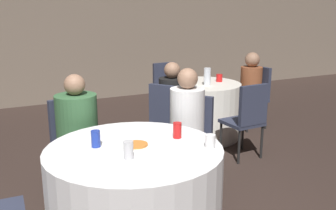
% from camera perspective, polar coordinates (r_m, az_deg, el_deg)
% --- Properties ---
extents(wall_back, '(16.00, 0.06, 2.80)m').
position_cam_1_polar(wall_back, '(7.16, -19.15, 11.10)').
color(wall_back, '#7A6B5B').
rests_on(wall_back, ground_plane).
extents(table_near, '(1.28, 1.28, 0.75)m').
position_cam_1_polar(table_near, '(2.86, -5.03, -13.51)').
color(table_near, white).
rests_on(table_near, ground_plane).
extents(table_far, '(1.06, 1.06, 0.75)m').
position_cam_1_polar(table_far, '(5.14, 5.05, -0.76)').
color(table_far, white).
rests_on(table_far, ground_plane).
extents(chair_near_north, '(0.47, 0.48, 0.90)m').
position_cam_1_polar(chair_near_north, '(3.67, -14.17, -4.80)').
color(chair_near_north, '#2D3347').
rests_on(chair_near_north, ground_plane).
extents(chair_near_northeast, '(0.56, 0.56, 0.90)m').
position_cam_1_polar(chair_near_northeast, '(3.67, 3.47, -4.34)').
color(chair_near_northeast, '#2D3347').
rests_on(chair_near_northeast, ground_plane).
extents(chair_far_north, '(0.43, 0.43, 0.90)m').
position_cam_1_polar(chair_far_north, '(5.88, -0.19, 2.83)').
color(chair_far_north, '#2D3347').
rests_on(chair_far_north, ground_plane).
extents(chair_far_southwest, '(0.56, 0.56, 0.90)m').
position_cam_1_polar(chair_far_southwest, '(4.28, 0.03, -1.57)').
color(chair_far_southwest, '#2D3347').
rests_on(chair_far_southwest, ground_plane).
extents(chair_far_south, '(0.42, 0.43, 0.90)m').
position_cam_1_polar(chair_far_south, '(4.38, 12.05, -1.52)').
color(chair_far_south, '#2D3347').
rests_on(chair_far_south, ground_plane).
extents(chair_far_east, '(0.41, 0.41, 0.90)m').
position_cam_1_polar(chair_far_east, '(5.66, 13.20, 1.99)').
color(chair_far_east, '#2D3347').
rests_on(chair_far_east, ground_plane).
extents(person_floral_shirt, '(0.49, 0.31, 1.12)m').
position_cam_1_polar(person_floral_shirt, '(5.55, 11.87, 2.08)').
color(person_floral_shirt, '#4C4238').
rests_on(person_floral_shirt, ground_plane).
extents(person_green_jacket, '(0.42, 0.53, 1.15)m').
position_cam_1_polar(person_green_jacket, '(3.51, -13.20, -4.50)').
color(person_green_jacket, '#33384C').
rests_on(person_green_jacket, ground_plane).
extents(person_white_shirt, '(0.47, 0.45, 1.19)m').
position_cam_1_polar(person_white_shirt, '(3.51, 2.46, -4.15)').
color(person_white_shirt, '#4C4238').
rests_on(person_white_shirt, ground_plane).
extents(person_black_shirt, '(0.46, 0.43, 1.14)m').
position_cam_1_polar(person_black_shirt, '(4.42, 1.08, -0.69)').
color(person_black_shirt, '#4C4238').
rests_on(person_black_shirt, ground_plane).
extents(pizza_plate_near, '(0.22, 0.22, 0.02)m').
position_cam_1_polar(pizza_plate_near, '(2.74, -4.85, -6.11)').
color(pizza_plate_near, white).
rests_on(pizza_plate_near, table_near).
extents(soda_can_blue, '(0.07, 0.07, 0.12)m').
position_cam_1_polar(soda_can_blue, '(2.75, -10.96, -5.08)').
color(soda_can_blue, '#1E38A5').
rests_on(soda_can_blue, table_near).
extents(soda_can_silver, '(0.07, 0.07, 0.12)m').
position_cam_1_polar(soda_can_silver, '(2.50, -6.05, -6.83)').
color(soda_can_silver, silver).
rests_on(soda_can_silver, table_near).
extents(soda_can_red, '(0.07, 0.07, 0.12)m').
position_cam_1_polar(soda_can_red, '(2.88, 1.42, -3.87)').
color(soda_can_red, red).
rests_on(soda_can_red, table_near).
extents(cup_near, '(0.07, 0.07, 0.10)m').
position_cam_1_polar(cup_near, '(2.70, 6.46, -5.52)').
color(cup_near, white).
rests_on(cup_near, table_near).
extents(bottle_far, '(0.09, 0.09, 0.23)m').
position_cam_1_polar(bottle_far, '(4.90, 6.00, 4.32)').
color(bottle_far, silver).
rests_on(bottle_far, table_far).
extents(cup_far, '(0.08, 0.08, 0.10)m').
position_cam_1_polar(cup_far, '(5.19, 7.82, 4.10)').
color(cup_far, red).
rests_on(cup_far, table_far).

